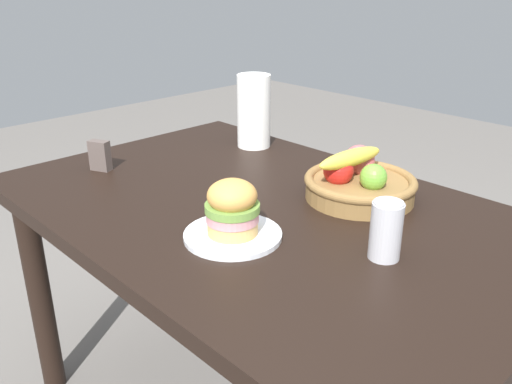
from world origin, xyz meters
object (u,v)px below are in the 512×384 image
plate (233,235)px  fruit_basket (359,182)px  soda_can (386,230)px  napkin_holder (100,156)px  paper_towel_roll (254,111)px  sandwich (232,207)px

plate → fruit_basket: fruit_basket is taller
soda_can → napkin_holder: (-0.88, -0.16, -0.02)m
fruit_basket → paper_towel_roll: size_ratio=1.21×
plate → paper_towel_roll: paper_towel_roll is taller
paper_towel_roll → sandwich: bearing=-47.7°
soda_can → plate: bearing=-149.7°
sandwich → fruit_basket: size_ratio=0.43×
soda_can → paper_towel_roll: size_ratio=0.53×
sandwich → napkin_holder: 0.60m
sandwich → soda_can: (0.28, 0.17, -0.01)m
sandwich → paper_towel_roll: 0.68m
plate → fruit_basket: size_ratio=0.76×
fruit_basket → soda_can: bearing=-44.0°
soda_can → fruit_basket: size_ratio=0.43×
sandwich → fruit_basket: same height
plate → sandwich: sandwich is taller
napkin_holder → soda_can: bearing=-14.9°
paper_towel_roll → napkin_holder: paper_towel_roll is taller
sandwich → paper_towel_roll: paper_towel_roll is taller
fruit_basket → paper_towel_roll: paper_towel_roll is taller
sandwich → napkin_holder: (-0.60, 0.01, -0.03)m
paper_towel_roll → napkin_holder: size_ratio=2.67×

